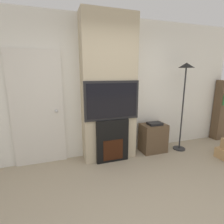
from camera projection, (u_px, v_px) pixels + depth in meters
name	position (u px, v px, depth m)	size (l,w,h in m)	color
wall_back	(106.00, 89.00, 3.48)	(6.00, 0.06, 2.70)	silver
chimney_breast	(109.00, 90.00, 3.28)	(1.01, 0.37, 2.70)	#BCAD8E
fireplace	(112.00, 141.00, 3.32)	(0.62, 0.15, 0.82)	black
television	(112.00, 101.00, 3.15)	(1.02, 0.07, 0.71)	black
floor_lamp	(185.00, 82.00, 3.59)	(0.31, 0.31, 1.87)	#262628
media_stand	(153.00, 137.00, 3.74)	(0.53, 0.37, 0.66)	brown
bookshelf	(222.00, 110.00, 4.40)	(0.39, 0.24, 1.50)	brown
entry_door	(38.00, 110.00, 3.10)	(0.89, 0.09, 2.06)	silver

